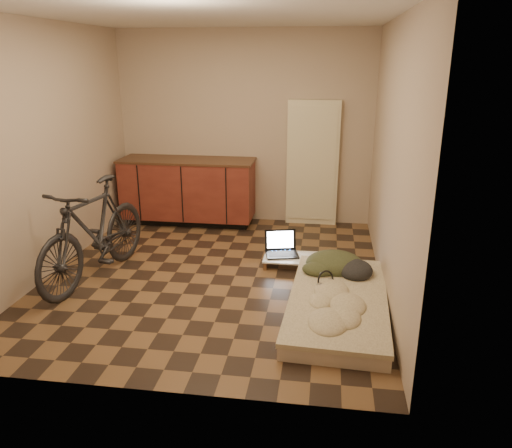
# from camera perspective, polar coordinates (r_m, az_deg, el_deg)

# --- Properties ---
(room_shell) EXTENTS (3.50, 4.00, 2.60)m
(room_shell) POSITION_cam_1_polar(r_m,az_deg,el_deg) (5.04, -5.09, 7.84)
(room_shell) COLOR brown
(room_shell) RESTS_ON ground
(cabinets) EXTENTS (1.84, 0.62, 0.91)m
(cabinets) POSITION_cam_1_polar(r_m,az_deg,el_deg) (7.01, -7.75, 3.80)
(cabinets) COLOR black
(cabinets) RESTS_ON ground
(appliance_panel) EXTENTS (0.70, 0.10, 1.70)m
(appliance_panel) POSITION_cam_1_polar(r_m,az_deg,el_deg) (6.90, 6.48, 6.87)
(appliance_panel) COLOR beige
(appliance_panel) RESTS_ON ground
(bicycle) EXTENTS (0.85, 1.86, 1.16)m
(bicycle) POSITION_cam_1_polar(r_m,az_deg,el_deg) (5.37, -18.11, -0.29)
(bicycle) COLOR black
(bicycle) RESTS_ON ground
(futon) EXTENTS (0.97, 1.87, 0.16)m
(futon) POSITION_cam_1_polar(r_m,az_deg,el_deg) (4.70, 9.34, -8.93)
(futon) COLOR #C4B39D
(futon) RESTS_ON ground
(clothing_pile) EXTENTS (0.65, 0.55, 0.25)m
(clothing_pile) POSITION_cam_1_polar(r_m,az_deg,el_deg) (5.17, 9.54, -3.87)
(clothing_pile) COLOR #313720
(clothing_pile) RESTS_ON futon
(headphones) EXTENTS (0.29, 0.29, 0.14)m
(headphones) POSITION_cam_1_polar(r_m,az_deg,el_deg) (4.79, 7.96, -6.30)
(headphones) COLOR black
(headphones) RESTS_ON futon
(lap_desk) EXTENTS (0.62, 0.40, 0.10)m
(lap_desk) POSITION_cam_1_polar(r_m,az_deg,el_deg) (5.62, 4.11, -3.87)
(lap_desk) COLOR brown
(lap_desk) RESTS_ON ground
(laptop) EXTENTS (0.42, 0.39, 0.25)m
(laptop) POSITION_cam_1_polar(r_m,az_deg,el_deg) (5.68, 2.92, -2.91)
(laptop) COLOR black
(laptop) RESTS_ON lap_desk
(mouse) EXTENTS (0.11, 0.13, 0.04)m
(mouse) POSITION_cam_1_polar(r_m,az_deg,el_deg) (5.54, 6.14, -3.91)
(mouse) COLOR white
(mouse) RESTS_ON lap_desk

